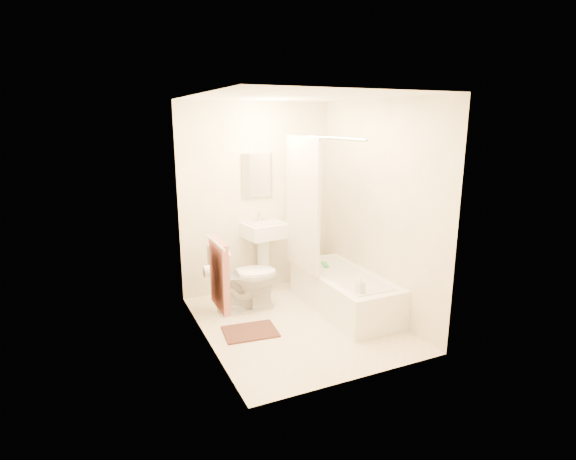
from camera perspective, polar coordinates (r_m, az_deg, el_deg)
name	(u,v)px	position (r m, az deg, el deg)	size (l,w,h in m)	color
floor	(297,323)	(5.05, 1.21, -11.72)	(2.40, 2.40, 0.00)	beige
ceiling	(299,96)	(4.56, 1.36, 16.63)	(2.40, 2.40, 0.00)	white
wall_back	(257,199)	(5.74, -3.96, 4.00)	(2.00, 0.02, 2.40)	beige
wall_left	(203,226)	(4.33, -10.73, 0.54)	(0.02, 2.40, 2.40)	beige
wall_right	(378,209)	(5.16, 11.33, 2.66)	(0.02, 2.40, 2.40)	beige
mirror	(257,175)	(5.68, -3.94, 6.95)	(0.40, 0.03, 0.55)	white
curtain_rod	(320,137)	(4.78, 4.10, 11.68)	(0.03, 0.03, 1.70)	silver
shower_curtain	(302,204)	(5.22, 1.85, 3.27)	(0.04, 0.80, 1.55)	silver
towel_bar	(215,242)	(4.12, -9.28, -1.48)	(0.02, 0.02, 0.60)	silver
towel	(219,275)	(4.23, -8.72, -5.63)	(0.06, 0.45, 0.66)	#CC7266
toilet_paper	(209,271)	(4.59, -9.97, -5.15)	(0.12, 0.12, 0.11)	white
toilet	(245,278)	(5.27, -5.51, -6.04)	(0.45, 0.79, 0.78)	silver
sink	(264,254)	(5.79, -3.02, -3.10)	(0.50, 0.40, 0.99)	white
bathtub	(344,291)	(5.36, 7.10, -7.75)	(0.67, 1.53, 0.43)	white
bath_mat	(250,332)	(4.86, -4.82, -12.73)	(0.55, 0.41, 0.02)	#4D271A
soap_bottle	(360,285)	(4.72, 9.18, -6.96)	(0.08, 0.08, 0.17)	white
scrub_brush	(325,265)	(5.52, 4.72, -4.43)	(0.05, 0.18, 0.04)	green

